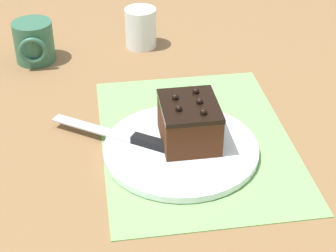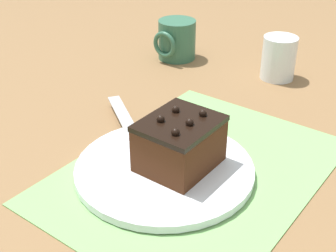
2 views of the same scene
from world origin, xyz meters
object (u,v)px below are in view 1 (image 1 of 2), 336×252
at_px(chocolate_cake, 189,122).
at_px(cake_plate, 181,149).
at_px(serving_knife, 132,138).
at_px(coffee_mug, 34,42).
at_px(drinking_glass, 141,28).

bearing_deg(chocolate_cake, cake_plate, -47.56).
distance_m(serving_knife, coffee_mug, 0.41).
relative_size(cake_plate, chocolate_cake, 2.34).
bearing_deg(coffee_mug, cake_plate, 33.88).
bearing_deg(drinking_glass, cake_plate, 2.83).
distance_m(chocolate_cake, drinking_glass, 0.42).
distance_m(cake_plate, drinking_glass, 0.44).
bearing_deg(coffee_mug, serving_knife, 26.62).
relative_size(drinking_glass, coffee_mug, 0.94).
xyz_separation_m(drinking_glass, coffee_mug, (0.04, -0.24, -0.00)).
bearing_deg(chocolate_cake, serving_knife, -98.51).
bearing_deg(chocolate_cake, drinking_glass, -174.81).
xyz_separation_m(serving_knife, drinking_glass, (-0.41, 0.06, 0.03)).
bearing_deg(serving_knife, cake_plate, -75.55).
relative_size(serving_knife, coffee_mug, 2.17).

